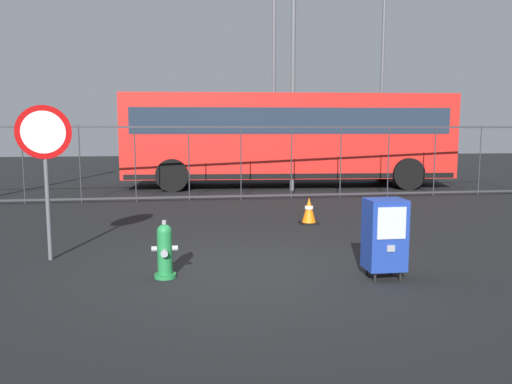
{
  "coord_description": "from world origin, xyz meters",
  "views": [
    {
      "loc": [
        -0.83,
        -6.59,
        1.89
      ],
      "look_at": [
        0.3,
        1.2,
        0.9
      ],
      "focal_mm": 35.09,
      "sensor_mm": 36.0,
      "label": 1
    }
  ],
  "objects_px": {
    "bus_near": "(287,135)",
    "street_light_near_left": "(293,29)",
    "street_light_far_left": "(382,66)",
    "newspaper_box_primary": "(385,234)",
    "traffic_cone": "(309,211)",
    "stop_sign": "(45,150)",
    "street_light_far_right": "(274,60)",
    "fire_hydrant": "(165,251)"
  },
  "relations": [
    {
      "from": "bus_near",
      "to": "street_light_near_left",
      "type": "xyz_separation_m",
      "value": [
        -0.08,
        -1.16,
        3.16
      ]
    },
    {
      "from": "street_light_far_left",
      "to": "newspaper_box_primary",
      "type": "bearing_deg",
      "value": -111.85
    },
    {
      "from": "traffic_cone",
      "to": "bus_near",
      "type": "relative_size",
      "value": 0.05
    },
    {
      "from": "street_light_near_left",
      "to": "street_light_far_left",
      "type": "height_order",
      "value": "street_light_near_left"
    },
    {
      "from": "stop_sign",
      "to": "street_light_far_right",
      "type": "xyz_separation_m",
      "value": [
        5.52,
        12.27,
        3.0
      ]
    },
    {
      "from": "traffic_cone",
      "to": "bus_near",
      "type": "distance_m",
      "value": 6.85
    },
    {
      "from": "newspaper_box_primary",
      "to": "street_light_far_left",
      "type": "xyz_separation_m",
      "value": [
        6.06,
        15.11,
        4.01
      ]
    },
    {
      "from": "newspaper_box_primary",
      "to": "street_light_near_left",
      "type": "distance_m",
      "value": 10.22
    },
    {
      "from": "street_light_far_left",
      "to": "street_light_near_left",
      "type": "bearing_deg",
      "value": -131.68
    },
    {
      "from": "fire_hydrant",
      "to": "street_light_near_left",
      "type": "bearing_deg",
      "value": 67.84
    },
    {
      "from": "newspaper_box_primary",
      "to": "bus_near",
      "type": "bearing_deg",
      "value": 85.04
    },
    {
      "from": "stop_sign",
      "to": "street_light_far_right",
      "type": "bearing_deg",
      "value": 65.79
    },
    {
      "from": "newspaper_box_primary",
      "to": "street_light_far_right",
      "type": "bearing_deg",
      "value": 85.59
    },
    {
      "from": "stop_sign",
      "to": "street_light_near_left",
      "type": "distance_m",
      "value": 9.88
    },
    {
      "from": "newspaper_box_primary",
      "to": "street_light_far_left",
      "type": "height_order",
      "value": "street_light_far_left"
    },
    {
      "from": "street_light_far_left",
      "to": "street_light_far_right",
      "type": "relative_size",
      "value": 1.0
    },
    {
      "from": "traffic_cone",
      "to": "street_light_far_right",
      "type": "height_order",
      "value": "street_light_far_right"
    },
    {
      "from": "newspaper_box_primary",
      "to": "street_light_far_right",
      "type": "distance_m",
      "value": 14.43
    },
    {
      "from": "newspaper_box_primary",
      "to": "street_light_near_left",
      "type": "bearing_deg",
      "value": 84.89
    },
    {
      "from": "fire_hydrant",
      "to": "bus_near",
      "type": "height_order",
      "value": "bus_near"
    },
    {
      "from": "stop_sign",
      "to": "street_light_far_right",
      "type": "relative_size",
      "value": 0.28
    },
    {
      "from": "traffic_cone",
      "to": "street_light_near_left",
      "type": "distance_m",
      "value": 7.2
    },
    {
      "from": "fire_hydrant",
      "to": "street_light_far_left",
      "type": "relative_size",
      "value": 0.09
    },
    {
      "from": "stop_sign",
      "to": "bus_near",
      "type": "xyz_separation_m",
      "value": [
        5.35,
        8.85,
        0.11
      ]
    },
    {
      "from": "traffic_cone",
      "to": "street_light_far_right",
      "type": "distance_m",
      "value": 11.01
    },
    {
      "from": "newspaper_box_primary",
      "to": "bus_near",
      "type": "relative_size",
      "value": 0.1
    },
    {
      "from": "bus_near",
      "to": "street_light_far_right",
      "type": "distance_m",
      "value": 4.49
    },
    {
      "from": "stop_sign",
      "to": "traffic_cone",
      "type": "bearing_deg",
      "value": 26.61
    },
    {
      "from": "street_light_far_left",
      "to": "bus_near",
      "type": "bearing_deg",
      "value": -137.55
    },
    {
      "from": "stop_sign",
      "to": "traffic_cone",
      "type": "xyz_separation_m",
      "value": [
        4.43,
        2.22,
        -1.34
      ]
    },
    {
      "from": "stop_sign",
      "to": "newspaper_box_primary",
      "type": "bearing_deg",
      "value": -19.1
    },
    {
      "from": "stop_sign",
      "to": "street_light_far_right",
      "type": "height_order",
      "value": "street_light_far_right"
    },
    {
      "from": "fire_hydrant",
      "to": "street_light_far_right",
      "type": "height_order",
      "value": "street_light_far_right"
    },
    {
      "from": "newspaper_box_primary",
      "to": "traffic_cone",
      "type": "relative_size",
      "value": 1.92
    },
    {
      "from": "traffic_cone",
      "to": "street_light_far_right",
      "type": "bearing_deg",
      "value": 83.81
    },
    {
      "from": "traffic_cone",
      "to": "street_light_far_right",
      "type": "relative_size",
      "value": 0.07
    },
    {
      "from": "bus_near",
      "to": "newspaper_box_primary",
      "type": "bearing_deg",
      "value": -90.53
    },
    {
      "from": "bus_near",
      "to": "street_light_near_left",
      "type": "relative_size",
      "value": 1.24
    },
    {
      "from": "traffic_cone",
      "to": "street_light_far_right",
      "type": "xyz_separation_m",
      "value": [
        1.09,
        10.05,
        4.34
      ]
    },
    {
      "from": "newspaper_box_primary",
      "to": "traffic_cone",
      "type": "distance_m",
      "value": 3.77
    },
    {
      "from": "fire_hydrant",
      "to": "newspaper_box_primary",
      "type": "distance_m",
      "value": 2.8
    },
    {
      "from": "stop_sign",
      "to": "street_light_far_left",
      "type": "height_order",
      "value": "street_light_far_left"
    }
  ]
}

